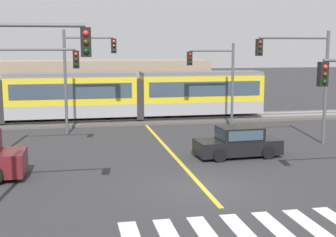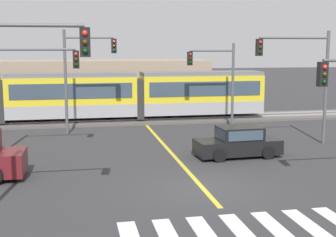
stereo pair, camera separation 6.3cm
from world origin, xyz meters
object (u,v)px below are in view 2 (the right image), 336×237
object	(u,v)px
light_rail_tram	(72,95)
traffic_light_far_right	(217,73)
traffic_light_mid_left	(25,80)
traffic_light_mid_right	(303,69)
sedan_crossing	(238,143)
traffic_light_near_left	(9,86)
traffic_light_far_left	(82,67)

from	to	relation	value
light_rail_tram	traffic_light_far_right	size ratio (longest dim) A/B	4.93
traffic_light_mid_left	traffic_light_far_right	world-z (taller)	traffic_light_far_right
traffic_light_mid_left	traffic_light_mid_right	world-z (taller)	traffic_light_mid_right
traffic_light_mid_left	traffic_light_mid_right	distance (m)	14.71
sedan_crossing	traffic_light_mid_left	size ratio (longest dim) A/B	0.76
sedan_crossing	traffic_light_near_left	bearing A→B (deg)	-144.52
traffic_light_far_left	traffic_light_far_right	size ratio (longest dim) A/B	1.14
light_rail_tram	traffic_light_mid_right	distance (m)	16.23
traffic_light_far_right	traffic_light_mid_right	bearing A→B (deg)	-65.25
traffic_light_mid_left	traffic_light_far_left	size ratio (longest dim) A/B	0.88
traffic_light_mid_left	traffic_light_far_left	world-z (taller)	traffic_light_far_left
traffic_light_far_right	traffic_light_mid_left	bearing A→B (deg)	-152.89
light_rail_tram	traffic_light_far_right	xyz separation A→B (m)	(9.61, -3.69, 1.66)
traffic_light_mid_left	light_rail_tram	bearing A→B (deg)	77.52
sedan_crossing	traffic_light_far_left	world-z (taller)	traffic_light_far_left
sedan_crossing	traffic_light_far_right	bearing A→B (deg)	80.21
sedan_crossing	traffic_light_mid_right	world-z (taller)	traffic_light_mid_right
traffic_light_near_left	traffic_light_far_right	size ratio (longest dim) A/B	1.14
traffic_light_near_left	traffic_light_far_right	world-z (taller)	traffic_light_near_left
light_rail_tram	traffic_light_mid_left	bearing A→B (deg)	-102.48
traffic_light_mid_right	traffic_light_far_left	size ratio (longest dim) A/B	0.97
traffic_light_mid_left	traffic_light_mid_right	xyz separation A→B (m)	(14.70, -0.36, 0.39)
traffic_light_near_left	traffic_light_mid_left	bearing A→B (deg)	93.11
traffic_light_mid_left	traffic_light_far_right	xyz separation A→B (m)	(11.75, 6.02, -0.12)
sedan_crossing	traffic_light_far_right	distance (m)	9.08
sedan_crossing	traffic_light_near_left	world-z (taller)	traffic_light_near_left
traffic_light_mid_left	traffic_light_far_right	size ratio (longest dim) A/B	1.00
light_rail_tram	traffic_light_far_left	bearing A→B (deg)	-80.99
traffic_light_mid_right	traffic_light_far_right	distance (m)	7.05
traffic_light_far_left	sedan_crossing	bearing A→B (deg)	-45.95
traffic_light_mid_right	traffic_light_far_left	distance (m)	13.12
traffic_light_near_left	traffic_light_mid_right	bearing A→B (deg)	32.49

